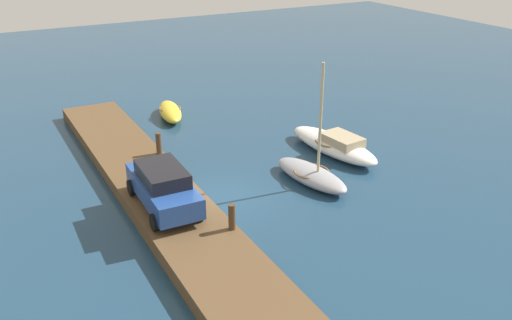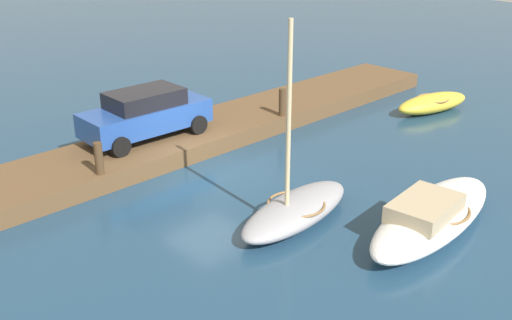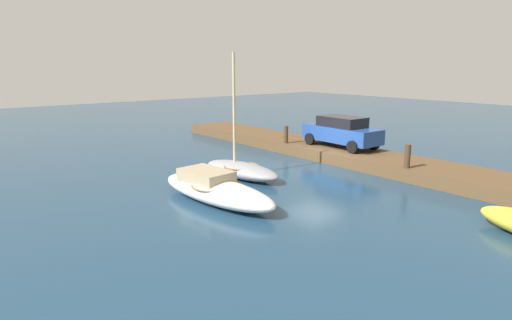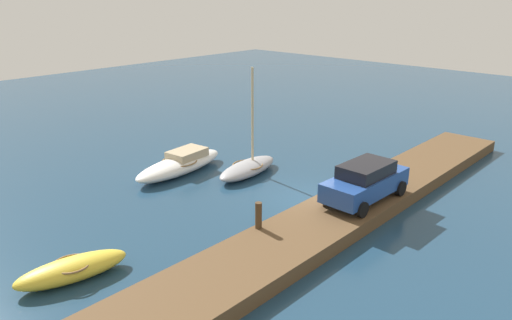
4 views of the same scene
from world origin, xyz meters
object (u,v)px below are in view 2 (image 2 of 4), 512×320
object	(u,v)px
parked_car	(146,113)
mooring_post_west	(282,102)
rowboat_yellow	(433,103)
mooring_post_mid_west	(99,158)
rowboat_grey	(296,209)
motorboat_white	(432,215)

from	to	relation	value
parked_car	mooring_post_west	bearing A→B (deg)	164.16
rowboat_yellow	mooring_post_mid_west	size ratio (longest dim) A/B	3.90
rowboat_yellow	parked_car	xyz separation A→B (m)	(10.90, -4.26, 1.05)
rowboat_grey	motorboat_white	xyz separation A→B (m)	(-2.13, 2.76, 0.08)
rowboat_grey	rowboat_yellow	size ratio (longest dim) A/B	1.44
mooring_post_mid_west	rowboat_grey	bearing A→B (deg)	117.86
motorboat_white	mooring_post_west	world-z (taller)	mooring_post_west
motorboat_white	parked_car	xyz separation A→B (m)	(2.18, -9.49, 0.95)
motorboat_white	parked_car	distance (m)	9.78
rowboat_grey	mooring_post_west	xyz separation A→B (m)	(-4.88, -5.19, 0.70)
rowboat_yellow	parked_car	world-z (taller)	parked_car
mooring_post_mid_west	parked_car	bearing A→B (deg)	-150.40
parked_car	motorboat_white	bearing A→B (deg)	104.36
rowboat_grey	mooring_post_mid_west	size ratio (longest dim) A/B	5.61
rowboat_grey	mooring_post_west	bearing A→B (deg)	-140.61
parked_car	rowboat_grey	bearing A→B (deg)	91.85
motorboat_white	mooring_post_west	distance (m)	8.44
rowboat_yellow	mooring_post_mid_west	world-z (taller)	mooring_post_mid_west
rowboat_yellow	mooring_post_mid_west	bearing A→B (deg)	0.82
mooring_post_west	parked_car	size ratio (longest dim) A/B	0.23
mooring_post_west	parked_car	xyz separation A→B (m)	(4.92, -1.53, 0.34)
mooring_post_west	mooring_post_mid_west	world-z (taller)	mooring_post_west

